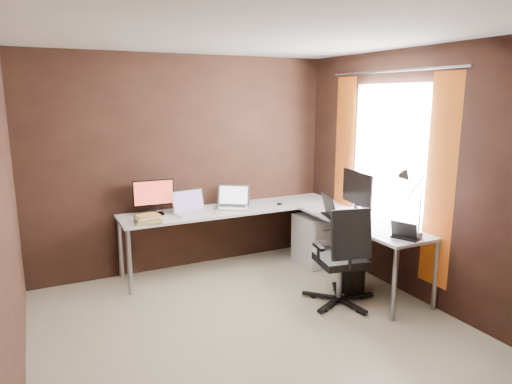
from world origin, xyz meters
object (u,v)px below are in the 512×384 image
desk_lamp (410,195)px  office_chair (341,276)px  drawer_pedestal (316,240)px  laptop_black_small (406,235)px  monitor_left (154,195)px  wastebasket (351,276)px  laptop_white (191,208)px  laptop_black_big (334,212)px  laptop_silver (233,203)px  book_stack (148,219)px  monitor_right (357,190)px

desk_lamp → office_chair: size_ratio=0.64×
drawer_pedestal → laptop_black_small: size_ratio=2.01×
monitor_left → wastebasket: monitor_left is taller
laptop_white → laptop_black_small: 2.33m
laptop_white → laptop_black_small: size_ratio=1.34×
drawer_pedestal → laptop_black_big: 0.72m
laptop_white → laptop_black_big: bearing=-39.1°
laptop_silver → laptop_black_small: bearing=-28.8°
monitor_left → laptop_silver: (0.92, -0.08, -0.17)m
drawer_pedestal → book_stack: size_ratio=2.14×
desk_lamp → office_chair: (-0.46, 0.37, -0.84)m
desk_lamp → laptop_white: bearing=142.9°
book_stack → desk_lamp: (2.07, -1.59, 0.36)m
monitor_left → monitor_right: 2.26m
monitor_right → laptop_silver: 1.46m
book_stack → desk_lamp: bearing=-37.5°
laptop_black_small → laptop_white: bearing=17.7°
office_chair → drawer_pedestal: bearing=80.1°
monitor_left → wastebasket: 2.33m
desk_lamp → drawer_pedestal: bearing=104.2°
drawer_pedestal → office_chair: office_chair is taller
drawer_pedestal → monitor_right: 0.91m
drawer_pedestal → wastebasket: (-0.12, -0.85, -0.14)m
wastebasket → desk_lamp: bearing=-73.6°
drawer_pedestal → laptop_black_big: laptop_black_big is taller
laptop_silver → laptop_black_small: size_ratio=1.58×
monitor_left → laptop_white: monitor_left is taller
laptop_black_small → office_chair: size_ratio=0.30×
laptop_black_small → wastebasket: 0.86m
laptop_black_big → book_stack: bearing=85.8°
monitor_left → monitor_right: monitor_right is taller
drawer_pedestal → monitor_left: 2.03m
desk_lamp → book_stack: bearing=154.4°
book_stack → laptop_silver: bearing=12.3°
laptop_white → laptop_black_small: bearing=-56.7°
monitor_left → wastebasket: (1.75, -1.32, -0.79)m
laptop_black_big → desk_lamp: bearing=-153.2°
office_chair → wastebasket: size_ratio=3.08×
drawer_pedestal → laptop_silver: (-0.95, 0.39, 0.48)m
laptop_black_big → book_stack: size_ratio=1.53×
laptop_black_small → office_chair: office_chair is taller
drawer_pedestal → wastebasket: size_ratio=1.83×
monitor_left → book_stack: monitor_left is taller
laptop_black_big → monitor_left: bearing=76.1°
laptop_silver → wastebasket: laptop_silver is taller
laptop_black_big → monitor_right: bearing=-81.0°
monitor_left → laptop_black_big: (1.74, -0.99, -0.17)m
monitor_right → wastebasket: monitor_right is taller
book_stack → office_chair: size_ratio=0.28×
monitor_left → office_chair: (1.46, -1.52, -0.66)m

